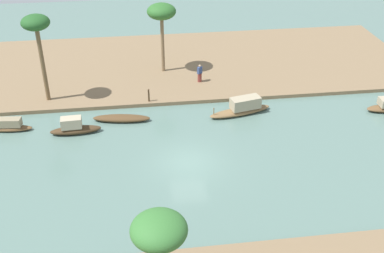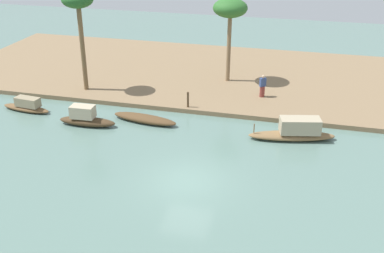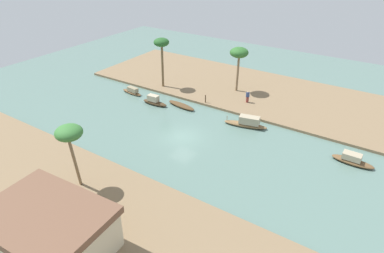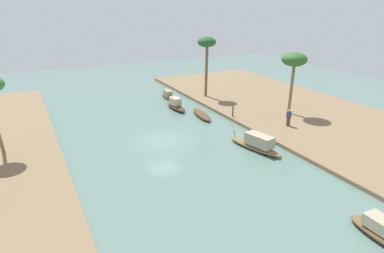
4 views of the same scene
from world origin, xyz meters
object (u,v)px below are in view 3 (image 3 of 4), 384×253
palm_tree_right_tall (69,134)px  sampan_near_left_bank (154,101)px  sampan_midstream (181,105)px  riverside_building (48,232)px  sampan_open_hull (132,91)px  sampan_with_tall_canopy (247,123)px  person_on_near_bank (248,97)px  palm_tree_left_far (161,45)px  mooring_post (205,99)px  sampan_foreground (352,160)px  palm_tree_left_near (239,54)px

palm_tree_right_tall → sampan_near_left_bank: bearing=-73.0°
sampan_midstream → riverside_building: bearing=111.6°
sampan_open_hull → sampan_midstream: bearing=-171.9°
palm_tree_right_tall → riverside_building: bearing=125.4°
sampan_with_tall_canopy → sampan_open_hull: (17.83, 0.20, -0.15)m
person_on_near_bank → palm_tree_left_far: (12.83, 1.66, 5.45)m
riverside_building → mooring_post: bearing=-85.7°
sampan_foreground → palm_tree_left_far: size_ratio=0.56×
sampan_midstream → palm_tree_right_tall: 19.23m
sampan_open_hull → palm_tree_left_near: palm_tree_left_near is taller
sampan_near_left_bank → sampan_midstream: bearing=-161.2°
mooring_post → palm_tree_right_tall: (0.50, 20.78, 4.71)m
sampan_with_tall_canopy → sampan_foreground: (-11.87, 1.10, -0.11)m
sampan_midstream → sampan_open_hull: 8.35m
sampan_with_tall_canopy → sampan_open_hull: bearing=-12.1°
palm_tree_left_near → sampan_near_left_bank: bearing=52.7°
sampan_with_tall_canopy → sampan_midstream: sampan_with_tall_canopy is taller
palm_tree_right_tall → riverside_building: 7.94m
sampan_midstream → palm_tree_left_far: size_ratio=0.63×
sampan_foreground → sampan_with_tall_canopy: bearing=-3.9°
sampan_midstream → palm_tree_left_far: bearing=-25.1°
palm_tree_left_near → palm_tree_left_far: 10.83m
sampan_foreground → sampan_open_hull: bearing=-0.3°
sampan_near_left_bank → palm_tree_right_tall: palm_tree_right_tall is taller
riverside_building → sampan_midstream: bearing=-79.8°
person_on_near_bank → palm_tree_left_far: size_ratio=0.23×
sampan_open_hull → palm_tree_left_near: size_ratio=0.59×
sampan_midstream → palm_tree_left_near: size_ratio=0.72×
palm_tree_left_far → person_on_near_bank: bearing=-172.6°
sampan_near_left_bank → sampan_with_tall_canopy: 13.00m
palm_tree_left_far → sampan_open_hull: bearing=59.7°
palm_tree_left_near → palm_tree_right_tall: palm_tree_left_near is taller
sampan_midstream → palm_tree_left_near: palm_tree_left_near is taller
riverside_building → palm_tree_right_tall: bearing=-58.2°
sampan_foreground → person_on_near_bank: bearing=-23.5°
sampan_open_hull → palm_tree_right_tall: (-10.10, 18.11, 5.18)m
mooring_post → palm_tree_right_tall: bearing=88.6°
palm_tree_left_near → palm_tree_left_far: bearing=24.4°
palm_tree_left_far → palm_tree_right_tall: bearing=109.0°
sampan_open_hull → palm_tree_right_tall: palm_tree_right_tall is taller
sampan_midstream → sampan_open_hull: sampan_open_hull is taller
sampan_open_hull → palm_tree_left_near: bearing=-138.8°
sampan_foreground → person_on_near_bank: (14.46, -6.70, 0.60)m
palm_tree_left_far → riverside_building: bearing=112.8°
sampan_with_tall_canopy → person_on_near_bank: 6.18m
sampan_open_hull → palm_tree_left_far: palm_tree_left_far is taller
sampan_foreground → sampan_near_left_bank: bearing=1.8°
mooring_post → palm_tree_left_near: size_ratio=0.17×
sampan_open_hull → sampan_foreground: 29.71m
sampan_near_left_bank → mooring_post: size_ratio=3.50×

